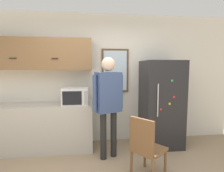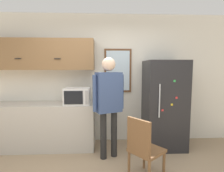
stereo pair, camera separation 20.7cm
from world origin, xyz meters
name	(u,v)px [view 1 (the left image)]	position (x,y,z in m)	size (l,w,h in m)	color
back_wall	(97,79)	(0.00, 1.84, 1.35)	(6.00, 0.06, 2.70)	silver
counter	(38,127)	(-1.16, 1.51, 0.45)	(2.08, 0.60, 0.89)	#BCB7AD
upper_cabinets	(37,54)	(-1.16, 1.63, 1.85)	(2.08, 0.37, 0.60)	olive
microwave	(75,96)	(-0.43, 1.42, 1.05)	(0.48, 0.37, 0.31)	white
person	(108,97)	(0.16, 1.06, 1.08)	(0.54, 0.37, 1.76)	black
refrigerator	(161,104)	(1.27, 1.46, 0.86)	(0.76, 0.71, 1.73)	#232326
chair	(146,146)	(0.62, 0.39, 0.49)	(0.58, 0.58, 0.91)	brown
window	(115,71)	(0.37, 1.80, 1.53)	(0.57, 0.05, 0.92)	brown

